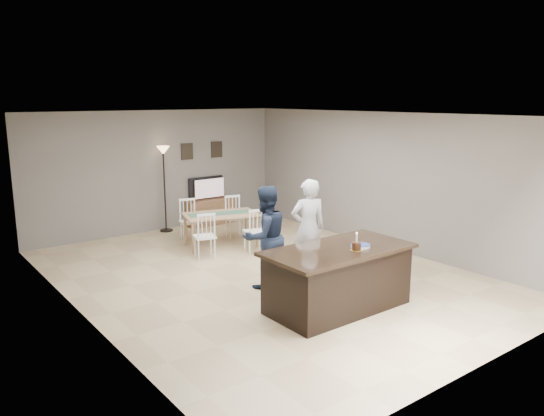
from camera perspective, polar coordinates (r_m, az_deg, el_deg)
floor at (r=9.11m, az=-0.96°, el=-7.25°), size 8.00×8.00×0.00m
room_shell at (r=8.71m, az=-1.00°, el=3.24°), size 8.00×8.00×8.00m
kitchen_island at (r=7.67m, az=7.09°, el=-7.49°), size 2.15×1.10×0.90m
tv_console at (r=12.71m, az=-6.68°, el=-0.41°), size 1.20×0.40×0.60m
television at (r=12.66m, az=-6.91°, el=2.14°), size 0.91×0.12×0.53m
tv_screen_glow at (r=12.60m, az=-6.72°, el=2.12°), size 0.78×0.00×0.78m
picture_frames at (r=12.64m, az=-7.52°, el=6.16°), size 1.10×0.02×0.38m
doorway at (r=5.38m, az=-12.29°, el=-7.11°), size 0.00×2.10×2.65m
woman at (r=8.91m, az=3.91°, el=-2.15°), size 0.70×0.57×1.66m
man at (r=8.36m, az=-0.73°, el=-3.14°), size 0.81×0.64×1.64m
birthday_cake at (r=7.44m, az=9.06°, el=-4.06°), size 0.17×0.17×0.26m
plate_stack at (r=7.60m, az=9.49°, el=-4.03°), size 0.28×0.28×0.04m
dining_table at (r=10.74m, az=-5.55°, el=-1.21°), size 1.78×1.95×0.89m
floor_lamp at (r=12.00m, az=-11.57°, el=4.48°), size 0.29×0.29×1.92m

